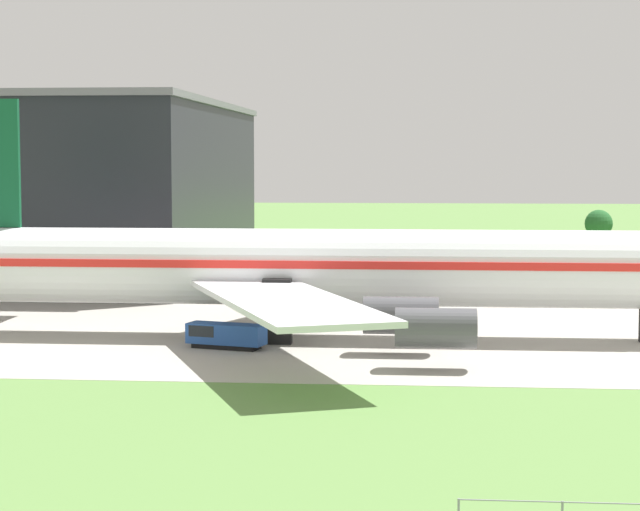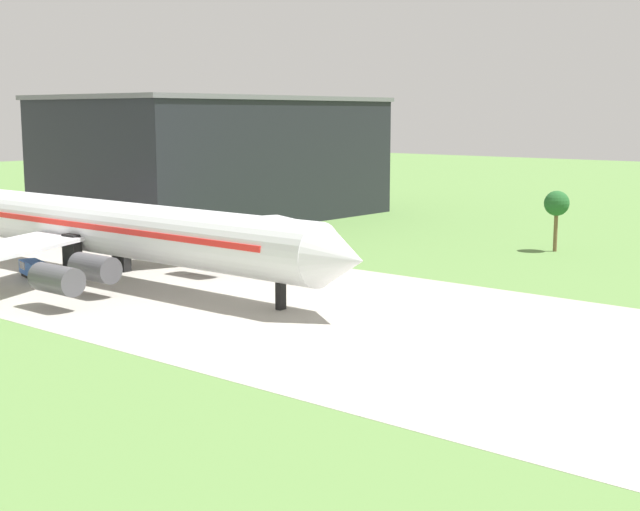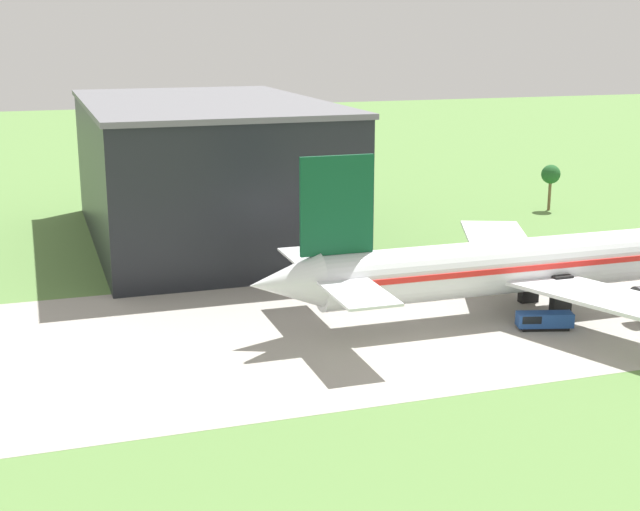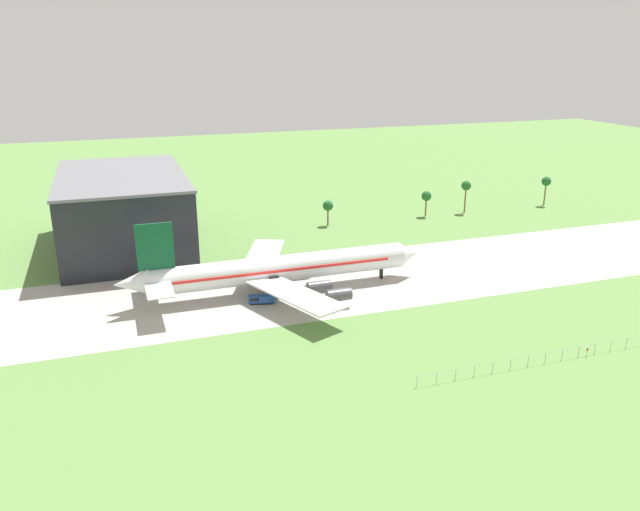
{
  "view_description": "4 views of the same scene",
  "coord_description": "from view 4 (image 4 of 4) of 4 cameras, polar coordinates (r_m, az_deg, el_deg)",
  "views": [
    {
      "loc": [
        -41.53,
        -99.56,
        15.36
      ],
      "look_at": [
        -50.15,
        -1.57,
        7.09
      ],
      "focal_mm": 65.0,
      "sensor_mm": 36.0,
      "label": 1
    },
    {
      "loc": [
        36.82,
        -66.58,
        19.68
      ],
      "look_at": [
        -17.73,
        -1.57,
        6.09
      ],
      "focal_mm": 50.0,
      "sensor_mm": 36.0,
      "label": 2
    },
    {
      "loc": [
        -112.63,
        -92.81,
        34.15
      ],
      "look_at": [
        -82.57,
        -1.57,
        9.37
      ],
      "focal_mm": 50.0,
      "sensor_mm": 36.0,
      "label": 3
    },
    {
      "loc": [
        -89.24,
        -143.66,
        58.77
      ],
      "look_at": [
        -37.92,
        5.0,
        6.0
      ],
      "focal_mm": 35.0,
      "sensor_mm": 36.0,
      "label": 4
    }
  ],
  "objects": [
    {
      "name": "perimeter_fence",
      "position": [
        138.24,
        23.86,
        -7.66
      ],
      "size": [
        80.1,
        0.1,
        2.1
      ],
      "color": "gray",
      "rests_on": "ground_plane"
    },
    {
      "name": "no_stopping_sign",
      "position": [
        136.8,
        23.24,
        -8.03
      ],
      "size": [
        0.44,
        0.08,
        1.68
      ],
      "color": "gray",
      "rests_on": "ground_plane"
    },
    {
      "name": "palm_tree_row",
      "position": [
        233.35,
        11.41,
        5.69
      ],
      "size": [
        93.43,
        3.6,
        11.99
      ],
      "color": "brown",
      "rests_on": "ground_plane"
    },
    {
      "name": "ground_plane",
      "position": [
        179.04,
        12.08,
        -1.04
      ],
      "size": [
        600.0,
        600.0,
        0.0
      ],
      "primitive_type": "plane",
      "color": "#5B8442"
    },
    {
      "name": "taxiway_strip",
      "position": [
        179.04,
        12.08,
        -1.04
      ],
      "size": [
        320.0,
        44.0,
        0.02
      ],
      "color": "#A8A399",
      "rests_on": "ground_plane"
    },
    {
      "name": "terminal_building",
      "position": [
        199.29,
        -17.49,
        3.92
      ],
      "size": [
        36.72,
        61.2,
        22.72
      ],
      "color": "black",
      "rests_on": "ground_plane"
    },
    {
      "name": "baggage_tug",
      "position": [
        150.95,
        -5.44,
        -4.0
      ],
      "size": [
        6.71,
        3.66,
        2.03
      ],
      "color": "black",
      "rests_on": "ground_plane"
    },
    {
      "name": "jet_airliner",
      "position": [
        156.19,
        -3.92,
        -1.23
      ],
      "size": [
        78.26,
        58.18,
        20.49
      ],
      "color": "white",
      "rests_on": "ground_plane"
    }
  ]
}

